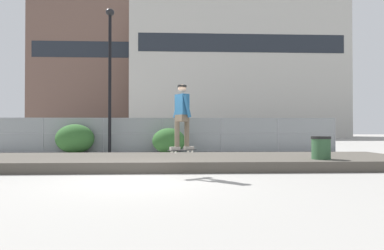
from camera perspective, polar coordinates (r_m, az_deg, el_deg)
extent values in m
plane|color=gray|center=(7.86, -9.03, -9.95)|extent=(120.00, 120.00, 0.00)
cube|color=#4C473F|center=(10.64, -7.24, -6.65)|extent=(17.21, 3.77, 0.32)
cube|color=black|center=(8.12, -1.86, -4.69)|extent=(0.78, 0.60, 0.02)
cylinder|color=silver|center=(8.34, -0.71, -4.82)|extent=(0.06, 0.05, 0.05)
cylinder|color=silver|center=(8.20, 0.01, -4.90)|extent=(0.06, 0.05, 0.05)
cylinder|color=silver|center=(8.06, -3.76, -4.97)|extent=(0.06, 0.05, 0.05)
cylinder|color=silver|center=(7.91, -3.08, -5.05)|extent=(0.06, 0.05, 0.05)
cube|color=#99999E|center=(8.27, -0.35, -4.72)|extent=(0.12, 0.14, 0.01)
cube|color=#99999E|center=(7.98, -3.42, -4.86)|extent=(0.12, 0.14, 0.01)
cube|color=gray|center=(8.24, -0.58, -4.26)|extent=(0.29, 0.24, 0.09)
cube|color=gray|center=(8.00, -3.18, -4.37)|extent=(0.29, 0.24, 0.09)
cylinder|color=brown|center=(8.19, -0.96, -1.68)|extent=(0.13, 0.13, 0.66)
cylinder|color=brown|center=(8.02, -2.78, -1.70)|extent=(0.13, 0.13, 0.66)
cube|color=brown|center=(8.11, -1.86, 1.27)|extent=(0.39, 0.42, 0.18)
cube|color=navy|center=(8.13, -1.86, 3.81)|extent=(0.39, 0.44, 0.54)
cylinder|color=navy|center=(8.33, -2.79, 3.28)|extent=(0.24, 0.20, 0.58)
cylinder|color=navy|center=(7.92, -0.88, 3.49)|extent=(0.24, 0.20, 0.58)
sphere|color=tan|center=(8.17, -1.86, 6.78)|extent=(0.21, 0.21, 0.21)
cylinder|color=black|center=(8.18, -1.86, 7.18)|extent=(0.24, 0.24, 0.05)
cylinder|color=gray|center=(18.05, -25.83, -1.70)|extent=(0.06, 0.06, 1.85)
cylinder|color=gray|center=(17.04, -16.09, -1.81)|extent=(0.06, 0.06, 1.85)
cylinder|color=gray|center=(16.58, -5.47, -1.87)|extent=(0.06, 0.06, 1.85)
cylinder|color=gray|center=(16.71, 5.35, -1.86)|extent=(0.06, 0.06, 1.85)
cylinder|color=gray|center=(17.41, 15.66, -1.79)|extent=(0.06, 0.06, 1.85)
cylinder|color=gray|center=(18.63, 24.89, -1.68)|extent=(0.06, 0.06, 1.85)
cylinder|color=gray|center=(16.59, -5.47, 1.19)|extent=(18.85, 0.04, 0.04)
cylinder|color=gray|center=(16.58, -5.47, -1.55)|extent=(18.85, 0.04, 0.04)
cylinder|color=gray|center=(16.62, -5.48, -4.85)|extent=(18.85, 0.04, 0.04)
cube|color=gray|center=(16.58, -5.47, -1.87)|extent=(18.85, 0.01, 1.85)
cylinder|color=black|center=(16.52, -14.95, 7.26)|extent=(0.16, 0.16, 7.09)
ellipsoid|color=black|center=(17.43, -14.91, 19.49)|extent=(0.44, 0.44, 0.36)
cube|color=silver|center=(20.01, -13.79, -2.38)|extent=(4.44, 1.89, 0.70)
cube|color=#23282D|center=(20.05, -14.35, -0.46)|extent=(2.23, 1.65, 0.64)
cylinder|color=black|center=(20.62, -9.57, -3.31)|extent=(0.64, 0.25, 0.64)
cylinder|color=black|center=(18.93, -10.33, -3.54)|extent=(0.64, 0.25, 0.64)
cylinder|color=black|center=(21.19, -16.90, -3.22)|extent=(0.64, 0.25, 0.64)
cylinder|color=black|center=(19.55, -18.26, -3.43)|extent=(0.64, 0.25, 0.64)
cube|color=brown|center=(57.85, -13.86, 8.92)|extent=(24.41, 15.74, 21.82)
cube|color=#1E232B|center=(50.83, -15.67, 13.29)|extent=(22.45, 0.04, 2.50)
cube|color=#B2AFA8|center=(49.38, 7.79, 9.98)|extent=(30.62, 12.72, 20.82)
cube|color=#1E232B|center=(43.84, 9.30, 14.71)|extent=(28.17, 0.04, 2.50)
ellipsoid|color=#2D5B28|center=(16.99, -20.82, -2.38)|extent=(1.94, 1.59, 1.50)
ellipsoid|color=#2D5B28|center=(15.72, -4.30, -2.94)|extent=(1.68, 1.38, 1.30)
cylinder|color=#2D5133|center=(10.40, 22.74, -5.00)|extent=(0.56, 0.56, 0.95)
cylinder|color=black|center=(10.37, 22.72, -2.16)|extent=(0.59, 0.59, 0.08)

